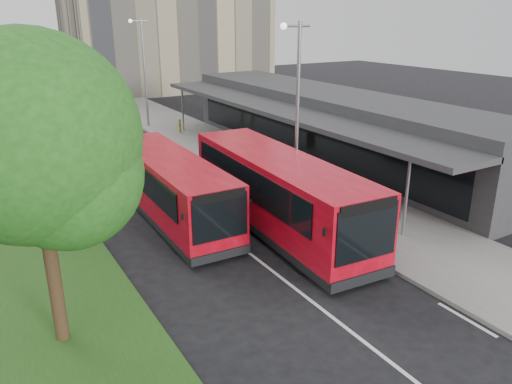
% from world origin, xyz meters
% --- Properties ---
extents(ground, '(120.00, 120.00, 0.00)m').
position_xyz_m(ground, '(0.00, 0.00, 0.00)').
color(ground, black).
rests_on(ground, ground).
extents(pavement, '(5.00, 80.00, 0.15)m').
position_xyz_m(pavement, '(6.00, 20.00, 0.07)').
color(pavement, slate).
rests_on(pavement, ground).
extents(lane_centre_line, '(0.12, 70.00, 0.01)m').
position_xyz_m(lane_centre_line, '(0.00, 15.00, 0.01)').
color(lane_centre_line, silver).
rests_on(lane_centre_line, ground).
extents(kerb_dashes, '(0.12, 56.00, 0.01)m').
position_xyz_m(kerb_dashes, '(3.30, 19.00, 0.01)').
color(kerb_dashes, silver).
rests_on(kerb_dashes, ground).
extents(office_block, '(22.00, 12.00, 18.00)m').
position_xyz_m(office_block, '(14.00, 42.00, 9.00)').
color(office_block, '#9C8D6E').
rests_on(office_block, ground).
extents(station_building, '(7.70, 26.00, 4.00)m').
position_xyz_m(station_building, '(10.86, 8.00, 2.04)').
color(station_building, '#2C2C2F').
rests_on(station_building, ground).
extents(tree_near, '(5.11, 5.11, 8.21)m').
position_xyz_m(tree_near, '(-7.01, -2.95, 5.30)').
color(tree_near, '#321D14').
rests_on(tree_near, ground).
extents(lamp_post_near, '(1.44, 0.28, 8.00)m').
position_xyz_m(lamp_post_near, '(4.12, 2.00, 4.72)').
color(lamp_post_near, gray).
rests_on(lamp_post_near, pavement).
extents(lamp_post_far, '(1.44, 0.28, 8.00)m').
position_xyz_m(lamp_post_far, '(4.12, 22.00, 4.72)').
color(lamp_post_far, gray).
rests_on(lamp_post_far, pavement).
extents(bus_main, '(3.40, 11.08, 3.10)m').
position_xyz_m(bus_main, '(2.10, 0.21, 1.59)').
color(bus_main, red).
rests_on(bus_main, ground).
extents(bus_second, '(2.75, 9.88, 2.78)m').
position_xyz_m(bus_second, '(-1.19, 3.56, 1.42)').
color(bus_second, red).
rests_on(bus_second, ground).
extents(litter_bin, '(0.69, 0.69, 1.02)m').
position_xyz_m(litter_bin, '(5.75, 10.10, 0.66)').
color(litter_bin, '#331F14').
rests_on(litter_bin, pavement).
extents(bollard, '(0.17, 0.17, 1.01)m').
position_xyz_m(bollard, '(5.34, 18.34, 0.66)').
color(bollard, '#EDEB0C').
rests_on(bollard, pavement).
extents(car_near, '(2.79, 3.99, 1.26)m').
position_xyz_m(car_near, '(1.36, 36.78, 0.63)').
color(car_near, '#5A100C').
rests_on(car_near, ground).
extents(car_far, '(1.97, 4.02, 1.27)m').
position_xyz_m(car_far, '(-1.40, 45.26, 0.63)').
color(car_far, navy).
rests_on(car_far, ground).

